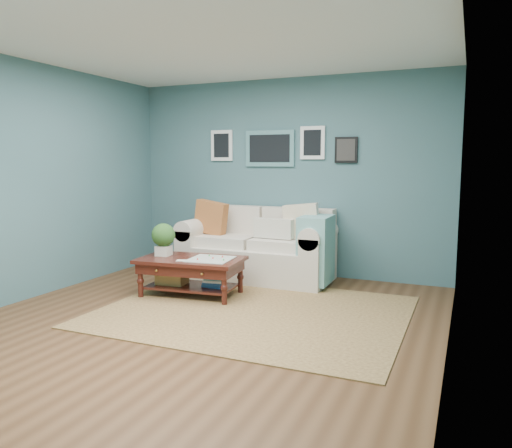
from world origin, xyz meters
The scene contains 4 objects.
room_shell centered at (0.00, 0.06, 1.36)m, with size 5.00×5.02×2.70m.
area_rug centered at (0.33, 0.59, 0.01)m, with size 3.09×2.47×0.01m, color brown.
loveseat centered at (-0.15, 2.03, 0.43)m, with size 2.05×0.93×1.05m.
coffee_table centered at (-0.66, 0.90, 0.37)m, with size 1.26×0.82×0.84m.
Camera 1 is at (2.37, -4.06, 1.57)m, focal length 35.00 mm.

